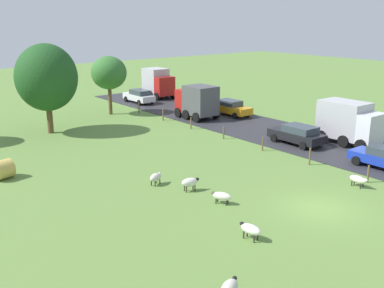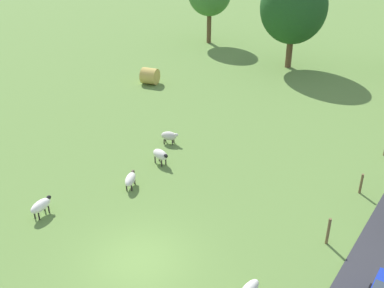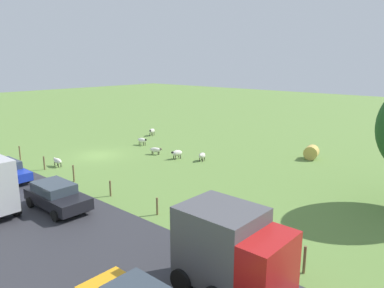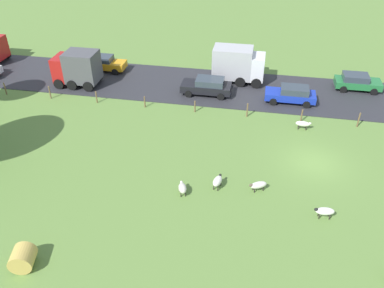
{
  "view_description": "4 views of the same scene",
  "coord_description": "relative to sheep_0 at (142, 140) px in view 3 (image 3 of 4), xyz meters",
  "views": [
    {
      "loc": [
        -19.78,
        -13.91,
        10.14
      ],
      "look_at": [
        -0.62,
        10.44,
        1.45
      ],
      "focal_mm": 43.24,
      "sensor_mm": 36.0,
      "label": 1
    },
    {
      "loc": [
        9.63,
        -10.36,
        12.64
      ],
      "look_at": [
        -2.43,
        7.19,
        1.31
      ],
      "focal_mm": 43.56,
      "sensor_mm": 36.0,
      "label": 2
    },
    {
      "loc": [
        19.08,
        28.76,
        8.7
      ],
      "look_at": [
        -3.82,
        8.37,
        1.71
      ],
      "focal_mm": 34.19,
      "sensor_mm": 36.0,
      "label": 3
    },
    {
      "loc": [
        -23.66,
        4.45,
        16.96
      ],
      "look_at": [
        -0.93,
        8.68,
        1.17
      ],
      "focal_mm": 36.82,
      "sensor_mm": 36.0,
      "label": 4
    }
  ],
  "objects": [
    {
      "name": "hay_bale_0",
      "position": [
        -6.52,
        15.71,
        0.1
      ],
      "size": [
        1.43,
        1.47,
        1.23
      ],
      "primitive_type": "cylinder",
      "rotation": [
        1.57,
        0.0,
        1.81
      ],
      "color": "tan",
      "rests_on": "ground_plane"
    },
    {
      "name": "sheep_4",
      "position": [
        -4.09,
        -2.99,
        0.05
      ],
      "size": [
        1.18,
        0.92,
        0.84
      ],
      "color": "beige",
      "rests_on": "ground_plane"
    },
    {
      "name": "sheep_2",
      "position": [
        1.58,
        6.61,
        0.03
      ],
      "size": [
        1.17,
        0.74,
        0.81
      ],
      "color": "silver",
      "rests_on": "ground_plane"
    },
    {
      "name": "fence_post_6",
      "position": [
        11.21,
        23.31,
        0.1
      ],
      "size": [
        0.12,
        0.12,
        1.23
      ],
      "primitive_type": "cylinder",
      "color": "brown",
      "rests_on": "ground_plane"
    },
    {
      "name": "fence_post_2",
      "position": [
        11.21,
        5.35,
        0.11
      ],
      "size": [
        0.12,
        0.12,
        1.25
      ],
      "primitive_type": "cylinder",
      "color": "brown",
      "rests_on": "ground_plane"
    },
    {
      "name": "truck_1",
      "position": [
        14.38,
        21.83,
        1.3
      ],
      "size": [
        2.77,
        4.16,
        3.32
      ],
      "color": "#B21919",
      "rests_on": "road_strip"
    },
    {
      "name": "fence_post_3",
      "position": [
        11.21,
        9.84,
        0.01
      ],
      "size": [
        0.12,
        0.12,
        1.06
      ],
      "primitive_type": "cylinder",
      "color": "brown",
      "rests_on": "ground_plane"
    },
    {
      "name": "fence_post_5",
      "position": [
        11.21,
        18.82,
        0.04
      ],
      "size": [
        0.12,
        0.12,
        1.12
      ],
      "primitive_type": "cylinder",
      "color": "brown",
      "rests_on": "ground_plane"
    },
    {
      "name": "sheep_3",
      "position": [
        10.02,
        0.8,
        -0.03
      ],
      "size": [
        0.49,
        1.24,
        0.71
      ],
      "color": "silver",
      "rests_on": "ground_plane"
    },
    {
      "name": "fence_post_0",
      "position": [
        11.21,
        -3.62,
        0.13
      ],
      "size": [
        0.12,
        0.12,
        1.29
      ],
      "primitive_type": "cylinder",
      "color": "brown",
      "rests_on": "ground_plane"
    },
    {
      "name": "car_4",
      "position": [
        14.47,
        1.67,
        0.32
      ],
      "size": [
        2.03,
        4.44,
        1.49
      ],
      "color": "#1933B2",
      "rests_on": "road_strip"
    },
    {
      "name": "sheep_5",
      "position": [
        1.76,
        3.99,
        -0.06
      ],
      "size": [
        0.9,
        1.23,
        0.68
      ],
      "color": "silver",
      "rests_on": "ground_plane"
    },
    {
      "name": "sheep_0",
      "position": [
        0.0,
        0.0,
        0.0
      ],
      "size": [
        0.6,
        1.25,
        0.76
      ],
      "color": "white",
      "rests_on": "ground_plane"
    },
    {
      "name": "car_1",
      "position": [
        14.66,
        9.31,
        0.36
      ],
      "size": [
        2.19,
        4.6,
        1.55
      ],
      "color": "black",
      "rests_on": "road_strip"
    },
    {
      "name": "ground_plane",
      "position": [
        5.51,
        0.19,
        -0.52
      ],
      "size": [
        160.0,
        160.0,
        0.0
      ],
      "primitive_type": "plane",
      "color": "olive"
    },
    {
      "name": "sheep_1",
      "position": [
        0.56,
        8.74,
        -0.03
      ],
      "size": [
        1.08,
        0.79,
        0.74
      ],
      "color": "beige",
      "rests_on": "ground_plane"
    },
    {
      "name": "fence_post_1",
      "position": [
        11.21,
        0.87,
        0.05
      ],
      "size": [
        0.12,
        0.12,
        1.13
      ],
      "primitive_type": "cylinder",
      "color": "brown",
      "rests_on": "ground_plane"
    },
    {
      "name": "fence_post_4",
      "position": [
        11.21,
        14.33,
        0.0
      ],
      "size": [
        0.12,
        0.12,
        1.04
      ],
      "primitive_type": "cylinder",
      "color": "brown",
      "rests_on": "ground_plane"
    }
  ]
}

